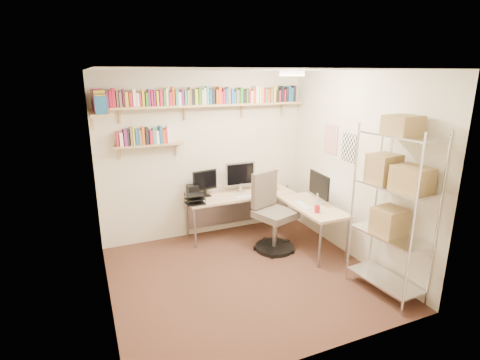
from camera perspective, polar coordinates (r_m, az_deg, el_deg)
name	(u,v)px	position (r m, az deg, el deg)	size (l,w,h in m)	color
ground	(245,276)	(4.87, 0.72, -14.42)	(3.20, 3.20, 0.00)	#4C2E20
room_shell	(245,156)	(4.30, 0.84, 3.69)	(3.24, 3.04, 2.52)	beige
wall_shelves	(180,106)	(5.32, -9.18, 11.02)	(3.12, 1.09, 0.80)	tan
corner_desk	(252,198)	(5.64, 1.81, -2.80)	(1.92, 1.71, 1.14)	beige
office_chair	(272,218)	(5.40, 4.89, -5.74)	(0.63, 0.64, 1.12)	black
wire_rack	(395,186)	(4.38, 22.56, -0.88)	(0.48, 0.87, 2.05)	silver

